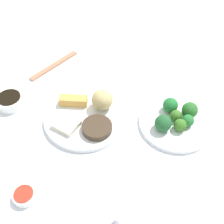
# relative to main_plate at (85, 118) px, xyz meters

# --- Properties ---
(tabletop) EXTENTS (2.20, 2.20, 0.02)m
(tabletop) POSITION_rel_main_plate_xyz_m (-0.01, -0.01, -0.02)
(tabletop) COLOR white
(tabletop) RESTS_ON ground
(main_plate) EXTENTS (0.26, 0.26, 0.02)m
(main_plate) POSITION_rel_main_plate_xyz_m (0.00, 0.00, 0.00)
(main_plate) COLOR white
(main_plate) RESTS_ON tabletop
(rice_scoop) EXTENTS (0.07, 0.07, 0.07)m
(rice_scoop) POSITION_rel_main_plate_xyz_m (-0.06, 0.04, 0.04)
(rice_scoop) COLOR tan
(rice_scoop) RESTS_ON main_plate
(spring_roll) EXTENTS (0.06, 0.10, 0.03)m
(spring_roll) POSITION_rel_main_plate_xyz_m (-0.04, -0.06, 0.02)
(spring_roll) COLOR gold
(spring_roll) RESTS_ON main_plate
(crab_rangoon_wonton) EXTENTS (0.08, 0.08, 0.02)m
(crab_rangoon_wonton) POSITION_rel_main_plate_xyz_m (0.06, -0.04, 0.02)
(crab_rangoon_wonton) COLOR beige
(crab_rangoon_wonton) RESTS_ON main_plate
(stir_fry_heap) EXTENTS (0.09, 0.09, 0.02)m
(stir_fry_heap) POSITION_rel_main_plate_xyz_m (0.04, 0.06, 0.02)
(stir_fry_heap) COLOR #3E2E20
(stir_fry_heap) RESTS_ON main_plate
(broccoli_plate) EXTENTS (0.23, 0.23, 0.01)m
(broccoli_plate) POSITION_rel_main_plate_xyz_m (-0.08, 0.28, -0.00)
(broccoli_plate) COLOR white
(broccoli_plate) RESTS_ON tabletop
(broccoli_floret_0) EXTENTS (0.04, 0.04, 0.04)m
(broccoli_floret_0) POSITION_rel_main_plate_xyz_m (-0.06, 0.29, 0.03)
(broccoli_floret_0) COLOR #397124
(broccoli_floret_0) RESTS_ON broccoli_plate
(broccoli_floret_1) EXTENTS (0.05, 0.05, 0.05)m
(broccoli_floret_1) POSITION_rel_main_plate_xyz_m (-0.12, 0.25, 0.03)
(broccoli_floret_1) COLOR #217232
(broccoli_floret_1) RESTS_ON broccoli_plate
(broccoli_floret_2) EXTENTS (0.05, 0.05, 0.05)m
(broccoli_floret_2) POSITION_rel_main_plate_xyz_m (-0.04, 0.24, 0.03)
(broccoli_floret_2) COLOR #21592C
(broccoli_floret_2) RESTS_ON broccoli_plate
(broccoli_floret_3) EXTENTS (0.04, 0.04, 0.04)m
(broccoli_floret_3) POSITION_rel_main_plate_xyz_m (-0.08, 0.31, 0.03)
(broccoli_floret_3) COLOR #24732F
(broccoli_floret_3) RESTS_ON broccoli_plate
(broccoli_floret_4) EXTENTS (0.04, 0.04, 0.04)m
(broccoli_floret_4) POSITION_rel_main_plate_xyz_m (-0.09, 0.27, 0.02)
(broccoli_floret_4) COLOR #3A6F25
(broccoli_floret_4) RESTS_ON broccoli_plate
(broccoli_floret_5) EXTENTS (0.05, 0.05, 0.05)m
(broccoli_floret_5) POSITION_rel_main_plate_xyz_m (-0.12, 0.31, 0.03)
(broccoli_floret_5) COLOR #286727
(broccoli_floret_5) RESTS_ON broccoli_plate
(soy_sauce_bowl) EXTENTS (0.09, 0.09, 0.03)m
(soy_sauce_bowl) POSITION_rel_main_plate_xyz_m (0.03, -0.26, 0.01)
(soy_sauce_bowl) COLOR white
(soy_sauce_bowl) RESTS_ON tabletop
(soy_sauce_bowl_liquid) EXTENTS (0.08, 0.08, 0.00)m
(soy_sauce_bowl_liquid) POSITION_rel_main_plate_xyz_m (0.03, -0.26, 0.03)
(soy_sauce_bowl_liquid) COLOR black
(soy_sauce_bowl_liquid) RESTS_ON soy_sauce_bowl
(sauce_ramekin_sweet_and_sour) EXTENTS (0.06, 0.06, 0.02)m
(sauce_ramekin_sweet_and_sour) POSITION_rel_main_plate_xyz_m (0.30, -0.04, 0.00)
(sauce_ramekin_sweet_and_sour) COLOR white
(sauce_ramekin_sweet_and_sour) RESTS_ON tabletop
(sauce_ramekin_sweet_and_sour_liquid) EXTENTS (0.05, 0.05, 0.00)m
(sauce_ramekin_sweet_and_sour_liquid) POSITION_rel_main_plate_xyz_m (0.30, -0.04, 0.01)
(sauce_ramekin_sweet_and_sour_liquid) COLOR red
(sauce_ramekin_sweet_and_sour_liquid) RESTS_ON sauce_ramekin_sweet_and_sour
(teacup) EXTENTS (0.06, 0.06, 0.06)m
(teacup) POSITION_rel_main_plate_xyz_m (0.28, 0.24, 0.02)
(teacup) COLOR silver
(teacup) RESTS_ON tabletop
(chopsticks_pair) EXTENTS (0.22, 0.10, 0.01)m
(chopsticks_pair) POSITION_rel_main_plate_xyz_m (-0.21, -0.22, -0.00)
(chopsticks_pair) COLOR #AF7656
(chopsticks_pair) RESTS_ON tabletop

